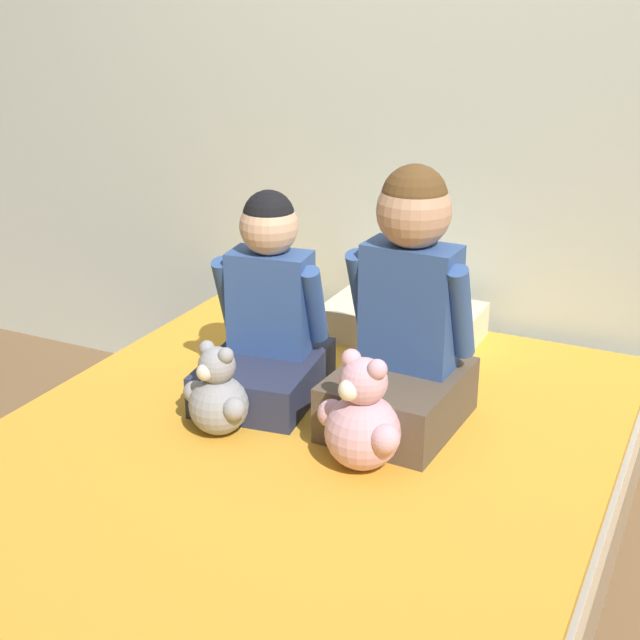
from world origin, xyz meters
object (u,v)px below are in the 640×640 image
at_px(bed, 297,509).
at_px(child_on_left, 267,318).
at_px(child_on_right, 406,320).
at_px(teddy_bear_held_by_left_child, 218,396).
at_px(teddy_bear_held_by_right_child, 362,421).
at_px(pillow_at_headboard, 403,322).

distance_m(bed, child_on_left, 0.53).
height_order(child_on_left, child_on_right, child_on_right).
bearing_deg(teddy_bear_held_by_left_child, child_on_right, 49.50).
relative_size(child_on_right, teddy_bear_held_by_right_child, 2.32).
distance_m(bed, pillow_at_headboard, 0.81).
height_order(child_on_left, teddy_bear_held_by_left_child, child_on_left).
relative_size(teddy_bear_held_by_left_child, teddy_bear_held_by_right_child, 0.84).
height_order(child_on_right, teddy_bear_held_by_left_child, child_on_right).
bearing_deg(teddy_bear_held_by_right_child, pillow_at_headboard, 124.40).
height_order(teddy_bear_held_by_left_child, teddy_bear_held_by_right_child, teddy_bear_held_by_right_child).
relative_size(bed, pillow_at_headboard, 3.89).
distance_m(teddy_bear_held_by_right_child, pillow_at_headboard, 0.84).
distance_m(bed, teddy_bear_held_by_right_child, 0.39).
relative_size(child_on_left, teddy_bear_held_by_right_child, 1.96).
bearing_deg(teddy_bear_held_by_right_child, child_on_right, 109.88).
bearing_deg(pillow_at_headboard, teddy_bear_held_by_right_child, -75.97).
height_order(bed, teddy_bear_held_by_left_child, teddy_bear_held_by_left_child).
xyz_separation_m(bed, child_on_right, (0.20, 0.22, 0.49)).
bearing_deg(child_on_left, child_on_right, -7.36).
height_order(child_on_left, teddy_bear_held_by_right_child, child_on_left).
relative_size(bed, teddy_bear_held_by_left_child, 7.63).
bearing_deg(teddy_bear_held_by_right_child, bed, -172.72).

